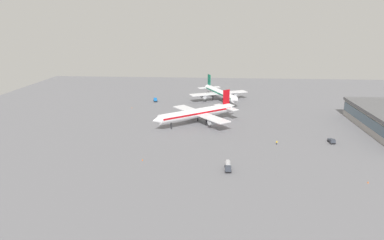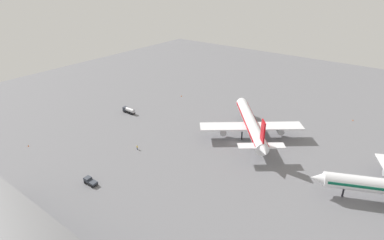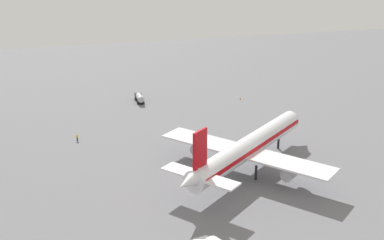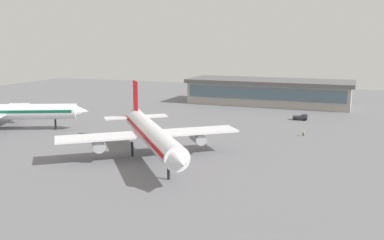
# 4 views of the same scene
# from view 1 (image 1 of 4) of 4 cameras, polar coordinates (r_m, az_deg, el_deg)

# --- Properties ---
(ground) EXTENTS (288.00, 288.00, 0.00)m
(ground) POSITION_cam_1_polar(r_m,az_deg,el_deg) (168.46, 3.70, -0.88)
(ground) COLOR slate
(airplane_at_gate) EXTENTS (43.72, 36.25, 14.14)m
(airplane_at_gate) POSITION_cam_1_polar(r_m,az_deg,el_deg) (218.63, 4.51, 4.39)
(airplane_at_gate) COLOR white
(airplane_at_gate) RESTS_ON ground
(airplane_taxiing) EXTENTS (35.30, 40.60, 14.79)m
(airplane_taxiing) POSITION_cam_1_polar(r_m,az_deg,el_deg) (169.18, 0.88, 1.12)
(airplane_taxiing) COLOR white
(airplane_taxiing) RESTS_ON ground
(baggage_tug) EXTENTS (3.58, 2.91, 2.30)m
(baggage_tug) POSITION_cam_1_polar(r_m,az_deg,el_deg) (218.29, -5.95, 3.26)
(baggage_tug) COLOR black
(baggage_tug) RESTS_ON ground
(pushback_tractor) EXTENTS (4.45, 2.30, 1.90)m
(pushback_tractor) POSITION_cam_1_polar(r_m,az_deg,el_deg) (154.73, 21.65, -3.15)
(pushback_tractor) COLOR black
(pushback_tractor) RESTS_ON ground
(fuel_truck) EXTENTS (6.31, 2.22, 2.50)m
(fuel_truck) POSITION_cam_1_polar(r_m,az_deg,el_deg) (119.35, 5.84, -7.41)
(fuel_truck) COLOR black
(fuel_truck) RESTS_ON ground
(ground_crew_worker) EXTENTS (0.49, 0.55, 1.67)m
(ground_crew_worker) POSITION_cam_1_polar(r_m,az_deg,el_deg) (146.21, 13.54, -3.58)
(ground_crew_worker) COLOR #1E2338
(ground_crew_worker) RESTS_ON ground
(safety_cone_near_gate) EXTENTS (0.44, 0.44, 0.60)m
(safety_cone_near_gate) POSITION_cam_1_polar(r_m,az_deg,el_deg) (127.88, -8.00, -6.39)
(safety_cone_near_gate) COLOR #EA590C
(safety_cone_near_gate) RESTS_ON ground
(safety_cone_mid_apron) EXTENTS (0.44, 0.44, 0.60)m
(safety_cone_mid_apron) POSITION_cam_1_polar(r_m,az_deg,el_deg) (203.98, -9.67, 1.98)
(safety_cone_mid_apron) COLOR #EA590C
(safety_cone_mid_apron) RESTS_ON ground
(safety_cone_far_side) EXTENTS (0.44, 0.44, 0.60)m
(safety_cone_far_side) POSITION_cam_1_polar(r_m,az_deg,el_deg) (122.79, 26.57, -8.98)
(safety_cone_far_side) COLOR #EA590C
(safety_cone_far_side) RESTS_ON ground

